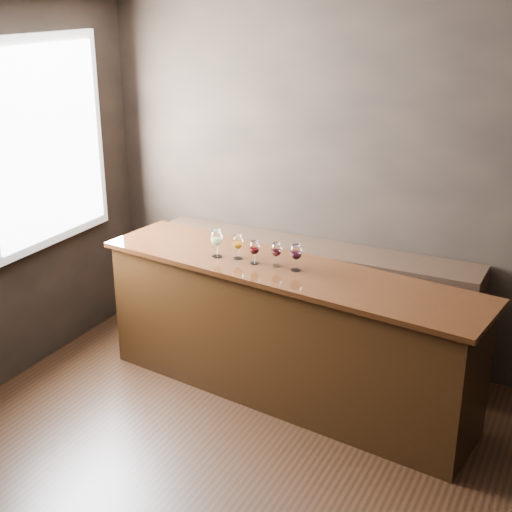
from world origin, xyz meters
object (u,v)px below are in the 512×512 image
at_px(bar_counter, 285,336).
at_px(glass_amber, 238,243).
at_px(glass_white, 217,239).
at_px(glass_red_b, 277,250).
at_px(back_bar_shelf, 310,301).
at_px(glass_red_c, 296,252).
at_px(glass_red_a, 254,248).

bearing_deg(bar_counter, glass_amber, -175.10).
distance_m(bar_counter, glass_amber, 0.76).
height_order(glass_white, glass_red_b, glass_white).
bearing_deg(glass_amber, bar_counter, -2.25).
bearing_deg(glass_red_b, glass_amber, 179.08).
xyz_separation_m(bar_counter, glass_red_b, (-0.08, 0.01, 0.64)).
height_order(back_bar_shelf, glass_red_b, glass_red_b).
bearing_deg(glass_red_c, glass_white, -178.36).
bearing_deg(glass_amber, glass_red_b, -0.92).
height_order(bar_counter, glass_red_b, glass_red_b).
bearing_deg(glass_amber, glass_red_c, -2.38).
xyz_separation_m(glass_white, glass_red_c, (0.62, 0.02, -0.01)).
bearing_deg(glass_amber, glass_white, -166.53).
bearing_deg(glass_red_a, glass_amber, 166.02).
height_order(glass_white, glass_amber, glass_white).
bearing_deg(glass_red_b, glass_white, -176.04).
bearing_deg(back_bar_shelf, glass_red_c, -76.47).
height_order(glass_red_a, glass_red_c, glass_red_c).
relative_size(bar_counter, back_bar_shelf, 1.05).
distance_m(back_bar_shelf, glass_red_c, 0.95).
xyz_separation_m(bar_counter, glass_red_c, (0.07, -0.00, 0.66)).
xyz_separation_m(glass_amber, glass_red_c, (0.47, -0.02, 0.01)).
xyz_separation_m(back_bar_shelf, glass_amber, (-0.31, -0.64, 0.66)).
bearing_deg(back_bar_shelf, glass_red_a, -102.86).
relative_size(back_bar_shelf, glass_amber, 14.71).
height_order(back_bar_shelf, glass_white, glass_white).
relative_size(glass_red_b, glass_red_c, 0.89).
distance_m(glass_white, glass_red_b, 0.47).
relative_size(back_bar_shelf, glass_red_b, 15.26).
height_order(glass_red_b, glass_red_c, glass_red_c).
xyz_separation_m(back_bar_shelf, glass_white, (-0.46, -0.68, 0.68)).
bearing_deg(back_bar_shelf, glass_red_b, -89.73).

